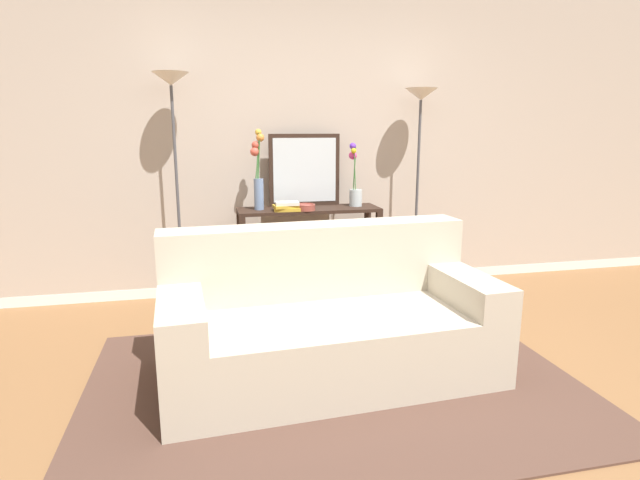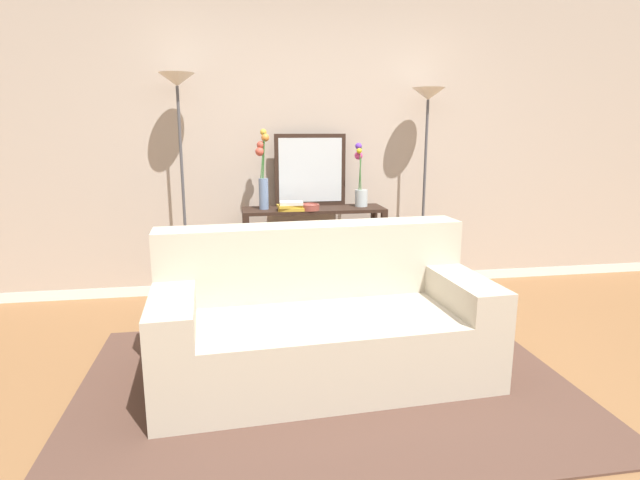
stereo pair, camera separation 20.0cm
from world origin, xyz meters
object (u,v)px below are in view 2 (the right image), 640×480
couch (321,325)px  floor_lamp_left (179,126)px  vase_short_flowers (361,186)px  book_row_under_console (278,293)px  floor_lamp_right (427,134)px  vase_tall_flowers (263,173)px  fruit_bowl (310,207)px  book_stack (291,206)px  wall_mirror (310,170)px  console_table (314,236)px

couch → floor_lamp_left: (-0.90, 1.43, 1.18)m
vase_short_flowers → book_row_under_console: (-0.74, -0.03, -0.92)m
floor_lamp_right → vase_short_flowers: 0.72m
book_row_under_console → couch: bearing=-84.4°
vase_tall_flowers → fruit_bowl: bearing=-19.1°
book_stack → fruit_bowl: bearing=-2.6°
wall_mirror → vase_short_flowers: size_ratio=1.14×
couch → fruit_bowl: (0.13, 1.32, 0.52)m
floor_lamp_left → floor_lamp_right: bearing=0.0°
console_table → vase_tall_flowers: vase_tall_flowers is taller
wall_mirror → console_table: bearing=-88.1°
console_table → book_stack: book_stack is taller
book_row_under_console → floor_lamp_left: bearing=179.9°
wall_mirror → book_row_under_console: (-0.31, -0.15, -1.06)m
floor_lamp_left → fruit_bowl: bearing=-6.5°
console_table → floor_lamp_left: floor_lamp_left is taller
vase_tall_flowers → book_row_under_console: (0.11, -0.01, -1.05)m
fruit_bowl → vase_short_flowers: bearing=17.3°
couch → fruit_bowl: bearing=84.4°
floor_lamp_right → fruit_bowl: floor_lamp_right is taller
fruit_bowl → book_row_under_console: bearing=156.7°
console_table → book_row_under_console: size_ratio=3.41×
wall_mirror → floor_lamp_right: bearing=-8.8°
vase_tall_flowers → book_stack: (0.22, -0.12, -0.27)m
fruit_bowl → book_stack: (-0.16, 0.01, 0.01)m
floor_lamp_left → wall_mirror: bearing=8.1°
console_table → fruit_bowl: fruit_bowl is taller
console_table → wall_mirror: (-0.01, 0.15, 0.56)m
couch → vase_short_flowers: vase_short_flowers is taller
floor_lamp_left → wall_mirror: floor_lamp_left is taller
couch → vase_short_flowers: size_ratio=3.63×
floor_lamp_left → book_row_under_console: 1.62m
couch → fruit_bowl: 1.42m
couch → wall_mirror: bearing=83.7°
console_table → vase_tall_flowers: size_ratio=1.83×
vase_tall_flowers → book_stack: 0.36m
console_table → book_stack: bearing=-152.5°
floor_lamp_right → vase_tall_flowers: size_ratio=2.72×
book_row_under_console → wall_mirror: bearing=26.1°
floor_lamp_left → floor_lamp_right: 2.07m
floor_lamp_right → wall_mirror: 1.05m
wall_mirror → vase_short_flowers: wall_mirror is taller
vase_short_flowers → book_row_under_console: bearing=-177.7°
floor_lamp_right → book_row_under_console: 1.89m
couch → book_row_under_console: (-0.14, 1.43, -0.26)m
fruit_bowl → book_stack: 0.16m
floor_lamp_left → fruit_bowl: floor_lamp_left is taller
fruit_bowl → console_table: bearing=66.8°
wall_mirror → book_stack: 0.43m
vase_short_flowers → book_row_under_console: size_ratio=1.54×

